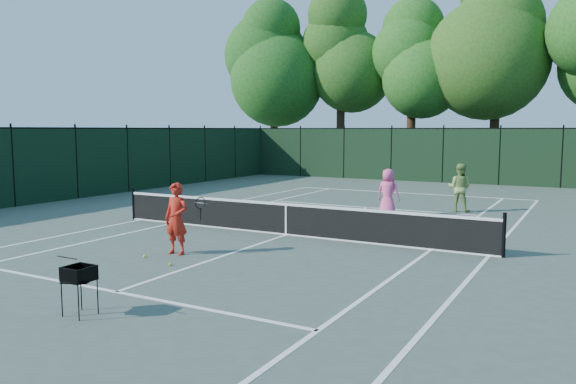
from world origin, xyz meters
The scene contains 22 objects.
ground centered at (0.00, 0.00, 0.00)m, with size 90.00×90.00×0.00m, color #425147.
sideline_doubles_left centered at (-5.49, 0.00, 0.00)m, with size 0.10×23.77×0.01m, color white.
sideline_doubles_right centered at (5.49, 0.00, 0.00)m, with size 0.10×23.77×0.01m, color white.
sideline_singles_left centered at (-4.12, 0.00, 0.00)m, with size 0.10×23.77×0.01m, color white.
sideline_singles_right centered at (4.12, 0.00, 0.00)m, with size 0.10×23.77×0.01m, color white.
baseline_far centered at (0.00, 11.88, 0.00)m, with size 10.97×0.10×0.01m, color white.
service_line_near centered at (0.00, -6.40, 0.00)m, with size 8.23×0.10×0.01m, color white.
service_line_far centered at (0.00, 6.40, 0.00)m, with size 8.23×0.10×0.01m, color white.
center_service_line centered at (0.00, 0.00, 0.00)m, with size 0.10×12.80×0.01m, color white.
tennis_net centered at (0.00, 0.00, 0.48)m, with size 11.69×0.09×1.06m.
fence_far centered at (0.00, 18.00, 1.50)m, with size 24.00×0.05×3.00m, color black.
fence_left centered at (-12.00, 0.00, 1.50)m, with size 0.05×36.00×3.00m, color black.
tree_0 centered at (-13.00, 21.50, 8.16)m, with size 6.40×6.40×13.14m.
tree_1 centered at (-8.00, 22.00, 8.69)m, with size 6.80×6.80×13.98m.
tree_2 centered at (-3.00, 21.80, 7.73)m, with size 6.00×6.00×12.40m.
tree_3 centered at (2.00, 22.30, 9.01)m, with size 7.00×7.00×14.45m.
coach centered at (-1.09, -3.39, 0.86)m, with size 0.91×0.64×1.72m.
player_pink centered at (1.35, 4.80, 0.82)m, with size 0.84×0.59×1.63m.
player_green centered at (3.28, 7.02, 0.87)m, with size 0.88×0.70×1.75m.
ball_hopper centered at (0.47, -7.62, 0.68)m, with size 0.56×0.56×0.81m.
loose_ball_near_cart centered at (-0.46, -4.37, 0.03)m, with size 0.07×0.07×0.07m, color #BBD62B.
loose_ball_midcourt centered at (-1.52, -4.06, 0.03)m, with size 0.07×0.07×0.07m, color #D4F632.
Camera 1 is at (7.62, -13.64, 2.97)m, focal length 35.00 mm.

